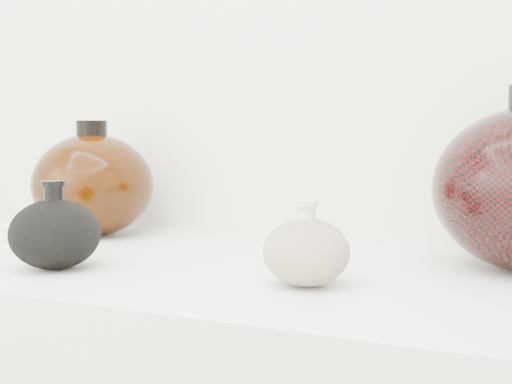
% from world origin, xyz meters
% --- Properties ---
extents(black_gourd_vase, '(0.14, 0.14, 0.11)m').
position_xyz_m(black_gourd_vase, '(-0.19, 0.83, 0.95)').
color(black_gourd_vase, black).
rests_on(black_gourd_vase, display_counter).
extents(cream_gourd_vase, '(0.11, 0.11, 0.10)m').
position_xyz_m(cream_gourd_vase, '(0.14, 0.88, 0.94)').
color(cream_gourd_vase, '#C1B39A').
rests_on(cream_gourd_vase, display_counter).
extents(left_round_pot, '(0.22, 0.22, 0.19)m').
position_xyz_m(left_round_pot, '(-0.32, 1.07, 0.99)').
color(left_round_pot, black).
rests_on(left_round_pot, display_counter).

